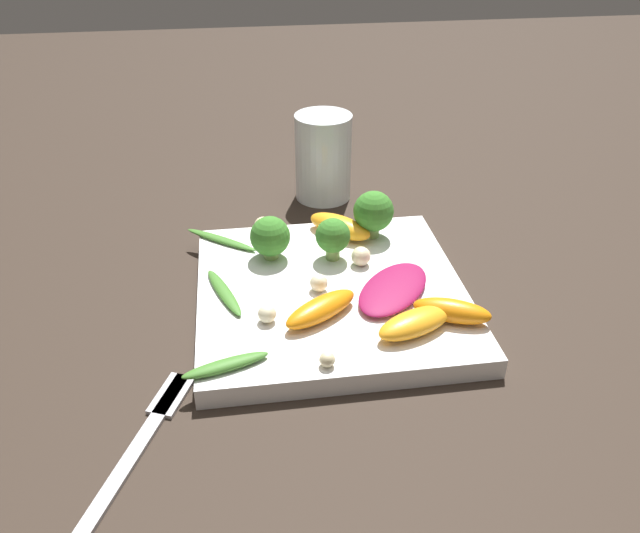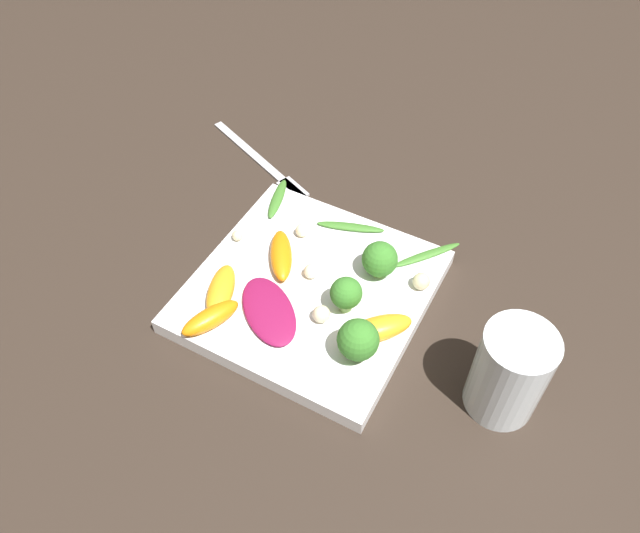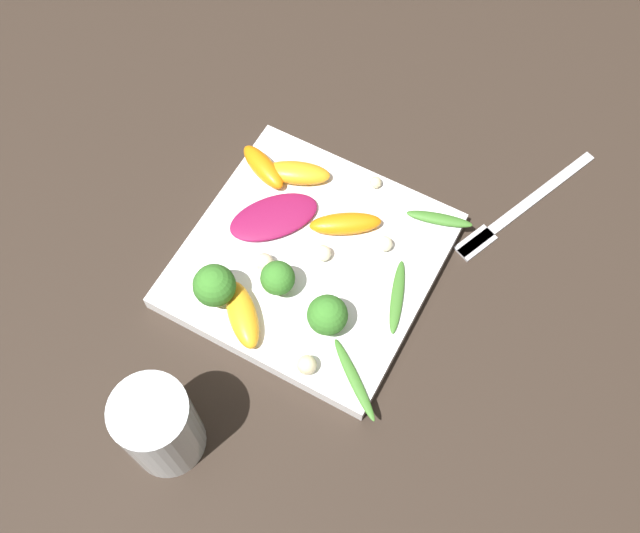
% 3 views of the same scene
% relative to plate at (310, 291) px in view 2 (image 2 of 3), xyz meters
% --- Properties ---
extents(ground_plane, '(2.40, 2.40, 0.00)m').
position_rel_plate_xyz_m(ground_plane, '(0.00, 0.00, -0.01)').
color(ground_plane, '#2D231C').
extents(plate, '(0.24, 0.24, 0.02)m').
position_rel_plate_xyz_m(plate, '(0.00, 0.00, 0.00)').
color(plate, white).
rests_on(plate, ground_plane).
extents(drinking_glass, '(0.07, 0.07, 0.10)m').
position_rel_plate_xyz_m(drinking_glass, '(-0.22, 0.03, 0.04)').
color(drinking_glass, white).
rests_on(drinking_glass, ground_plane).
extents(fork, '(0.19, 0.09, 0.01)m').
position_rel_plate_xyz_m(fork, '(0.15, -0.16, -0.01)').
color(fork, '#B2B2B7').
rests_on(fork, ground_plane).
extents(radicchio_leaf_0, '(0.10, 0.10, 0.01)m').
position_rel_plate_xyz_m(radicchio_leaf_0, '(0.02, 0.05, 0.01)').
color(radicchio_leaf_0, maroon).
rests_on(radicchio_leaf_0, plate).
extents(orange_segment_0, '(0.06, 0.07, 0.02)m').
position_rel_plate_xyz_m(orange_segment_0, '(0.05, -0.02, 0.02)').
color(orange_segment_0, orange).
rests_on(orange_segment_0, plate).
extents(orange_segment_1, '(0.05, 0.08, 0.02)m').
position_rel_plate_xyz_m(orange_segment_1, '(0.08, 0.06, 0.02)').
color(orange_segment_1, orange).
rests_on(orange_segment_1, plate).
extents(orange_segment_2, '(0.07, 0.07, 0.02)m').
position_rel_plate_xyz_m(orange_segment_2, '(-0.09, 0.02, 0.02)').
color(orange_segment_2, orange).
rests_on(orange_segment_2, plate).
extents(orange_segment_3, '(0.05, 0.07, 0.02)m').
position_rel_plate_xyz_m(orange_segment_3, '(0.06, 0.09, 0.02)').
color(orange_segment_3, orange).
rests_on(orange_segment_3, plate).
extents(broccoli_floret_0, '(0.04, 0.04, 0.04)m').
position_rel_plate_xyz_m(broccoli_floret_0, '(-0.06, -0.05, 0.03)').
color(broccoli_floret_0, '#84AD5B').
rests_on(broccoli_floret_0, plate).
extents(broccoli_floret_1, '(0.03, 0.03, 0.04)m').
position_rel_plate_xyz_m(broccoli_floret_1, '(-0.05, 0.01, 0.03)').
color(broccoli_floret_1, '#84AD5B').
rests_on(broccoli_floret_1, plate).
extents(broccoli_floret_2, '(0.04, 0.04, 0.05)m').
position_rel_plate_xyz_m(broccoli_floret_2, '(-0.08, 0.06, 0.04)').
color(broccoli_floret_2, '#7A9E51').
rests_on(broccoli_floret_2, plate).
extents(arugula_sprig_0, '(0.06, 0.07, 0.01)m').
position_rel_plate_xyz_m(arugula_sprig_0, '(-0.09, -0.10, 0.01)').
color(arugula_sprig_0, '#3D7528').
rests_on(arugula_sprig_0, plate).
extents(arugula_sprig_1, '(0.03, 0.07, 0.01)m').
position_rel_plate_xyz_m(arugula_sprig_1, '(0.10, -0.10, 0.01)').
color(arugula_sprig_1, '#3D7528').
rests_on(arugula_sprig_1, plate).
extents(arugula_sprig_2, '(0.08, 0.04, 0.01)m').
position_rel_plate_xyz_m(arugula_sprig_2, '(0.00, -0.10, 0.01)').
color(arugula_sprig_2, '#3D7528').
rests_on(arugula_sprig_2, plate).
extents(macadamia_nut_0, '(0.02, 0.02, 0.02)m').
position_rel_plate_xyz_m(macadamia_nut_0, '(0.04, -0.06, 0.02)').
color(macadamia_nut_0, beige).
rests_on(macadamia_nut_0, plate).
extents(macadamia_nut_1, '(0.02, 0.02, 0.02)m').
position_rel_plate_xyz_m(macadamia_nut_1, '(-0.03, 0.03, 0.02)').
color(macadamia_nut_1, beige).
rests_on(macadamia_nut_1, plate).
extents(macadamia_nut_2, '(0.02, 0.02, 0.02)m').
position_rel_plate_xyz_m(macadamia_nut_2, '(0.01, -0.01, 0.02)').
color(macadamia_nut_2, beige).
rests_on(macadamia_nut_2, plate).
extents(macadamia_nut_3, '(0.01, 0.01, 0.01)m').
position_rel_plate_xyz_m(macadamia_nut_3, '(0.11, -0.02, 0.02)').
color(macadamia_nut_3, beige).
rests_on(macadamia_nut_3, plate).
extents(macadamia_nut_4, '(0.02, 0.02, 0.02)m').
position_rel_plate_xyz_m(macadamia_nut_4, '(-0.11, -0.05, 0.02)').
color(macadamia_nut_4, beige).
rests_on(macadamia_nut_4, plate).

